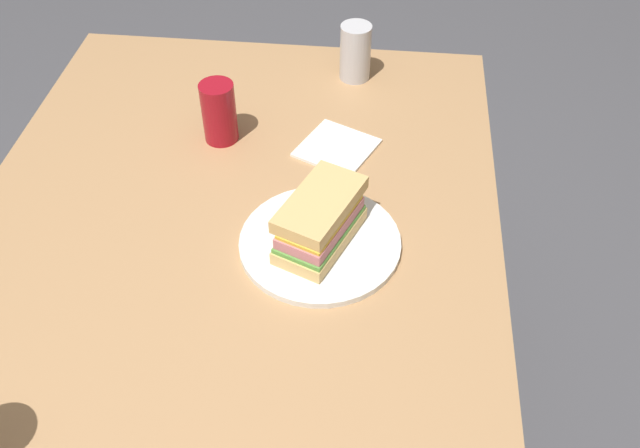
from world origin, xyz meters
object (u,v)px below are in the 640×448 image
dining_table (220,321)px  soda_can_red (219,112)px  sandwich (320,221)px  soda_can_silver (355,52)px  paper_plate (320,243)px

dining_table → soda_can_red: (0.37, 0.06, 0.16)m
sandwich → soda_can_red: size_ratio=1.68×
sandwich → soda_can_silver: bearing=-2.4°
dining_table → sandwich: bearing=-56.6°
soda_can_red → soda_can_silver: size_ratio=1.00×
dining_table → soda_can_silver: soda_can_silver is taller
dining_table → sandwich: sandwich is taller
sandwich → dining_table: bearing=123.4°
paper_plate → soda_can_red: soda_can_red is taller
sandwich → soda_can_silver: size_ratio=1.68×
dining_table → soda_can_silver: size_ratio=11.97×
sandwich → soda_can_red: soda_can_red is taller
soda_can_silver → paper_plate: bearing=177.7°
dining_table → sandwich: size_ratio=7.13×
sandwich → soda_can_red: (0.26, 0.22, 0.01)m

